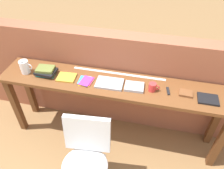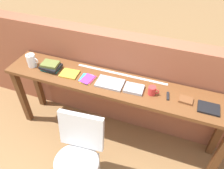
% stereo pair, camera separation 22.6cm
% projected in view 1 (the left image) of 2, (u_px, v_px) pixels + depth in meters
% --- Properties ---
extents(ground_plane, '(40.00, 40.00, 0.00)m').
position_uv_depth(ground_plane, '(107.00, 153.00, 2.66)').
color(ground_plane, olive).
extents(brick_wall_back, '(6.00, 0.20, 1.27)m').
position_uv_depth(brick_wall_back, '(119.00, 81.00, 2.72)').
color(brick_wall_back, '#935138').
rests_on(brick_wall_back, ground).
extents(sideboard, '(2.50, 0.44, 0.88)m').
position_uv_depth(sideboard, '(113.00, 93.00, 2.40)').
color(sideboard, brown).
rests_on(sideboard, ground).
extents(chair_white_moulded, '(0.48, 0.49, 0.89)m').
position_uv_depth(chair_white_moulded, '(86.00, 155.00, 2.06)').
color(chair_white_moulded, silver).
rests_on(chair_white_moulded, ground).
extents(pitcher_white, '(0.14, 0.10, 0.18)m').
position_uv_depth(pitcher_white, '(25.00, 67.00, 2.40)').
color(pitcher_white, white).
rests_on(pitcher_white, sideboard).
extents(book_stack_leftmost, '(0.22, 0.18, 0.08)m').
position_uv_depth(book_stack_leftmost, '(46.00, 71.00, 2.40)').
color(book_stack_leftmost, '#19757A').
rests_on(book_stack_leftmost, sideboard).
extents(magazine_cycling, '(0.21, 0.17, 0.02)m').
position_uv_depth(magazine_cycling, '(67.00, 77.00, 2.37)').
color(magazine_cycling, gold).
rests_on(magazine_cycling, sideboard).
extents(pamphlet_pile_colourful, '(0.17, 0.19, 0.01)m').
position_uv_depth(pamphlet_pile_colourful, '(86.00, 81.00, 2.33)').
color(pamphlet_pile_colourful, green).
rests_on(pamphlet_pile_colourful, sideboard).
extents(book_open_centre, '(0.29, 0.20, 0.02)m').
position_uv_depth(book_open_centre, '(110.00, 83.00, 2.29)').
color(book_open_centre, '#9E9EA3').
rests_on(book_open_centre, sideboard).
extents(book_grey_hardcover, '(0.20, 0.16, 0.03)m').
position_uv_depth(book_grey_hardcover, '(134.00, 87.00, 2.24)').
color(book_grey_hardcover, '#9E9EA3').
rests_on(book_grey_hardcover, sideboard).
extents(mug, '(0.11, 0.08, 0.09)m').
position_uv_depth(mug, '(153.00, 87.00, 2.19)').
color(mug, red).
rests_on(mug, sideboard).
extents(multitool_folded, '(0.04, 0.11, 0.02)m').
position_uv_depth(multitool_folded, '(168.00, 91.00, 2.20)').
color(multitool_folded, black).
rests_on(multitool_folded, sideboard).
extents(leather_journal_brown, '(0.14, 0.11, 0.02)m').
position_uv_depth(leather_journal_brown, '(186.00, 93.00, 2.17)').
color(leather_journal_brown, brown).
rests_on(leather_journal_brown, sideboard).
extents(book_repair_rightmost, '(0.20, 0.15, 0.02)m').
position_uv_depth(book_repair_rightmost, '(208.00, 99.00, 2.11)').
color(book_repair_rightmost, black).
rests_on(book_repair_rightmost, sideboard).
extents(ruler_metal_back_edge, '(1.04, 0.03, 0.00)m').
position_uv_depth(ruler_metal_back_edge, '(119.00, 74.00, 2.43)').
color(ruler_metal_back_edge, silver).
rests_on(ruler_metal_back_edge, sideboard).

